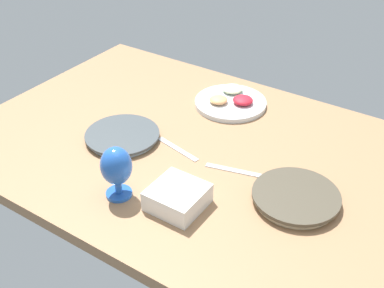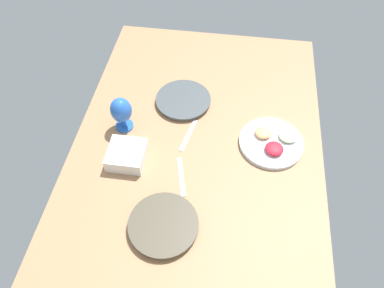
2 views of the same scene
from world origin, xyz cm
name	(u,v)px [view 1 (image 1 of 2)]	position (x,y,z in cm)	size (l,w,h in cm)	color
ground_plane	(203,155)	(0.00, 0.00, -2.00)	(160.00, 104.00, 4.00)	#99704C
dinner_plate_left	(122,136)	(-26.21, -9.61, 1.15)	(25.24, 25.24, 2.22)	silver
dinner_plate_right	(296,198)	(35.89, -7.01, 1.48)	(25.19, 25.19, 2.84)	beige
fruit_platter	(231,101)	(-7.29, 31.03, 1.41)	(26.88, 26.88, 4.42)	silver
hurricane_glass_blue	(116,168)	(-7.98, -32.69, 9.88)	(9.04, 9.04, 16.40)	blue
square_bowl_white	(178,196)	(8.89, -27.10, 3.43)	(14.58, 14.58, 6.17)	white
fork_by_left_plate	(178,149)	(-7.01, -4.43, 0.30)	(18.00, 1.80, 0.60)	silver
fork_by_right_plate	(234,170)	(14.09, -4.19, 0.30)	(18.00, 1.80, 0.60)	silver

